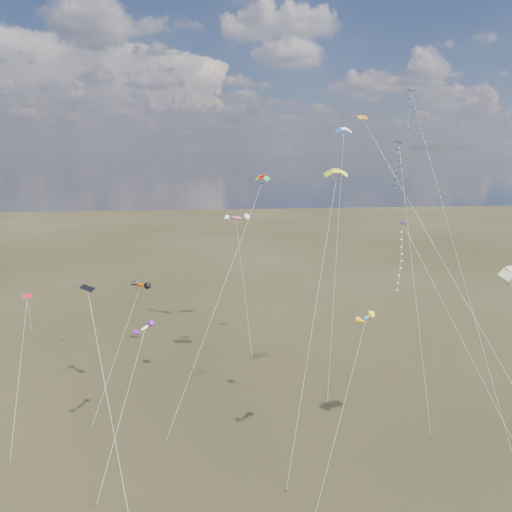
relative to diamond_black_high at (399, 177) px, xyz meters
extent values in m
cube|color=black|center=(0.11, 1.09, 4.50)|extent=(1.05, 1.08, 0.39)
cylinder|color=silver|center=(-0.87, -8.33, -10.97)|extent=(2.00, 18.85, 30.95)
cube|color=#332316|center=(-1.86, -17.74, -26.39)|extent=(0.10, 0.10, 0.12)
cube|color=#0D0D51|center=(-2.19, -6.79, 9.99)|extent=(1.05, 1.05, 0.34)
cylinder|color=silver|center=(-0.07, -17.11, -8.23)|extent=(4.25, 20.66, 36.45)
cube|color=black|center=(-34.59, -23.36, -6.91)|extent=(1.00, 1.06, 0.39)
cylinder|color=silver|center=(-32.13, -28.74, -16.68)|extent=(4.94, 10.80, 19.55)
cube|color=#B31227|center=(-45.36, -7.97, -12.29)|extent=(1.20, 1.18, 0.29)
cylinder|color=silver|center=(-45.20, -12.79, -19.37)|extent=(0.34, 9.66, 14.17)
cube|color=#332316|center=(-45.04, -17.61, -26.39)|extent=(0.10, 0.10, 0.12)
cube|color=#0B0A4E|center=(-5.61, -15.14, -3.60)|extent=(0.94, 0.97, 0.30)
cylinder|color=silver|center=(-2.01, -24.42, -15.02)|extent=(7.22, 18.58, 22.86)
cube|color=orange|center=(-9.78, -13.31, 6.69)|extent=(0.95, 0.89, 0.39)
cylinder|color=silver|center=(-2.81, -23.95, -9.88)|extent=(13.97, 21.31, 33.15)
cylinder|color=silver|center=(-14.08, -13.88, -12.69)|extent=(9.10, 20.10, 27.52)
cube|color=#332316|center=(-18.62, -23.92, -26.39)|extent=(0.10, 0.10, 0.12)
cylinder|color=silver|center=(-8.43, -1.52, -10.01)|extent=(5.85, 17.80, 32.88)
cube|color=#332316|center=(-11.34, -10.41, -26.39)|extent=(0.10, 0.10, 0.12)
cylinder|color=silver|center=(-24.18, -8.12, -13.12)|extent=(11.95, 15.13, 26.67)
cube|color=#332316|center=(-30.14, -15.67, -26.39)|extent=(0.10, 0.10, 0.12)
ellipsoid|color=#C94902|center=(-33.43, -5.17, -12.21)|extent=(2.79, 2.59, 0.95)
cylinder|color=silver|center=(-35.99, -8.70, -19.33)|extent=(5.14, 7.08, 14.24)
cube|color=#332316|center=(-38.54, -12.22, -26.39)|extent=(0.10, 0.10, 0.12)
ellipsoid|color=white|center=(-31.84, -13.76, -14.26)|extent=(1.72, 2.67, 0.70)
cylinder|color=silver|center=(-33.58, -18.91, -20.35)|extent=(3.50, 10.32, 12.20)
cube|color=#332316|center=(-35.32, -24.06, -26.39)|extent=(0.10, 0.10, 0.12)
ellipsoid|color=red|center=(-20.72, 14.72, -7.32)|extent=(4.08, 2.51, 1.30)
cylinder|color=silver|center=(-19.94, 8.81, -16.88)|extent=(1.58, 11.85, 19.14)
cube|color=#332316|center=(-19.17, 2.90, -26.39)|extent=(0.10, 0.10, 0.12)
ellipsoid|color=blue|center=(-10.48, -19.46, -11.80)|extent=(1.98, 1.94, 0.85)
cylinder|color=silver|center=(-13.97, -24.09, -19.12)|extent=(7.01, 9.29, 14.66)
camera|label=1|loc=(-24.91, -58.60, 3.79)|focal=32.00mm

